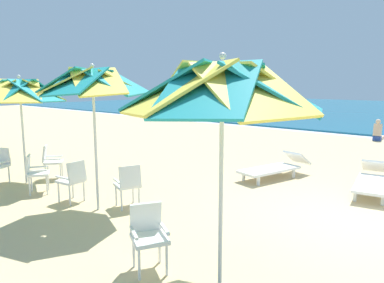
{
  "coord_description": "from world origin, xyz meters",
  "views": [
    {
      "loc": [
        1.83,
        -6.36,
        2.41
      ],
      "look_at": [
        -3.93,
        0.15,
        1.0
      ],
      "focal_mm": 33.54,
      "sensor_mm": 36.0,
      "label": 1
    }
  ],
  "objects_px": {
    "beach_umbrella_0": "(222,90)",
    "beach_umbrella_1": "(93,84)",
    "plastic_chair_4": "(35,171)",
    "plastic_chair_5": "(51,160)",
    "plastic_chair_0": "(148,233)",
    "plastic_chair_2": "(128,183)",
    "plastic_chair_1": "(73,179)",
    "sun_lounger_2": "(275,167)",
    "beach_umbrella_2": "(20,92)",
    "sun_lounger_1": "(373,180)",
    "beachgoer_seated": "(378,133)"
  },
  "relations": [
    {
      "from": "plastic_chair_0",
      "to": "beach_umbrella_2",
      "type": "bearing_deg",
      "value": 171.82
    },
    {
      "from": "beach_umbrella_0",
      "to": "plastic_chair_4",
      "type": "distance_m",
      "value": 5.61
    },
    {
      "from": "beach_umbrella_0",
      "to": "plastic_chair_4",
      "type": "height_order",
      "value": "beach_umbrella_0"
    },
    {
      "from": "beach_umbrella_1",
      "to": "sun_lounger_1",
      "type": "xyz_separation_m",
      "value": [
        3.65,
        4.68,
        -2.12
      ]
    },
    {
      "from": "plastic_chair_4",
      "to": "plastic_chair_5",
      "type": "relative_size",
      "value": 1.0
    },
    {
      "from": "plastic_chair_4",
      "to": "sun_lounger_1",
      "type": "bearing_deg",
      "value": 41.84
    },
    {
      "from": "sun_lounger_2",
      "to": "plastic_chair_5",
      "type": "bearing_deg",
      "value": -137.42
    },
    {
      "from": "beach_umbrella_0",
      "to": "plastic_chair_2",
      "type": "bearing_deg",
      "value": 161.3
    },
    {
      "from": "plastic_chair_0",
      "to": "beach_umbrella_1",
      "type": "distance_m",
      "value": 3.2
    },
    {
      "from": "beach_umbrella_0",
      "to": "plastic_chair_0",
      "type": "distance_m",
      "value": 2.09
    },
    {
      "from": "sun_lounger_2",
      "to": "beachgoer_seated",
      "type": "bearing_deg",
      "value": 88.31
    },
    {
      "from": "sun_lounger_1",
      "to": "plastic_chair_4",
      "type": "bearing_deg",
      "value": -138.16
    },
    {
      "from": "plastic_chair_2",
      "to": "plastic_chair_4",
      "type": "xyz_separation_m",
      "value": [
        -2.29,
        -0.76,
        0.0
      ]
    },
    {
      "from": "beach_umbrella_1",
      "to": "plastic_chair_5",
      "type": "xyz_separation_m",
      "value": [
        -2.81,
        0.51,
        -1.91
      ]
    },
    {
      "from": "sun_lounger_1",
      "to": "plastic_chair_5",
      "type": "bearing_deg",
      "value": -147.17
    },
    {
      "from": "plastic_chair_0",
      "to": "plastic_chair_1",
      "type": "height_order",
      "value": "same"
    },
    {
      "from": "beach_umbrella_0",
      "to": "beach_umbrella_1",
      "type": "relative_size",
      "value": 0.99
    },
    {
      "from": "plastic_chair_1",
      "to": "sun_lounger_2",
      "type": "relative_size",
      "value": 0.39
    },
    {
      "from": "plastic_chair_1",
      "to": "sun_lounger_2",
      "type": "height_order",
      "value": "plastic_chair_1"
    },
    {
      "from": "plastic_chair_2",
      "to": "beach_umbrella_2",
      "type": "distance_m",
      "value": 3.75
    },
    {
      "from": "plastic_chair_0",
      "to": "beach_umbrella_2",
      "type": "xyz_separation_m",
      "value": [
        -5.34,
        0.77,
        1.72
      ]
    },
    {
      "from": "plastic_chair_0",
      "to": "sun_lounger_2",
      "type": "bearing_deg",
      "value": 101.06
    },
    {
      "from": "plastic_chair_0",
      "to": "plastic_chair_2",
      "type": "xyz_separation_m",
      "value": [
        -2.05,
        1.3,
        0.0
      ]
    },
    {
      "from": "plastic_chair_2",
      "to": "beach_umbrella_2",
      "type": "bearing_deg",
      "value": -170.74
    },
    {
      "from": "plastic_chair_1",
      "to": "plastic_chair_5",
      "type": "height_order",
      "value": "same"
    },
    {
      "from": "plastic_chair_5",
      "to": "sun_lounger_1",
      "type": "height_order",
      "value": "plastic_chair_5"
    },
    {
      "from": "plastic_chair_4",
      "to": "plastic_chair_5",
      "type": "height_order",
      "value": "same"
    },
    {
      "from": "sun_lounger_2",
      "to": "sun_lounger_1",
      "type": "bearing_deg",
      "value": 7.59
    },
    {
      "from": "plastic_chair_1",
      "to": "plastic_chair_2",
      "type": "distance_m",
      "value": 1.24
    },
    {
      "from": "beach_umbrella_2",
      "to": "beachgoer_seated",
      "type": "bearing_deg",
      "value": 70.68
    },
    {
      "from": "beach_umbrella_1",
      "to": "beach_umbrella_0",
      "type": "bearing_deg",
      "value": -9.51
    },
    {
      "from": "beach_umbrella_1",
      "to": "plastic_chair_5",
      "type": "height_order",
      "value": "beach_umbrella_1"
    },
    {
      "from": "plastic_chair_4",
      "to": "sun_lounger_2",
      "type": "height_order",
      "value": "plastic_chair_4"
    },
    {
      "from": "beach_umbrella_0",
      "to": "beach_umbrella_2",
      "type": "distance_m",
      "value": 6.31
    },
    {
      "from": "plastic_chair_4",
      "to": "plastic_chair_5",
      "type": "distance_m",
      "value": 1.21
    },
    {
      "from": "beach_umbrella_2",
      "to": "plastic_chair_5",
      "type": "xyz_separation_m",
      "value": [
        0.1,
        0.59,
        -1.72
      ]
    },
    {
      "from": "beach_umbrella_0",
      "to": "beachgoer_seated",
      "type": "relative_size",
      "value": 2.96
    },
    {
      "from": "plastic_chair_4",
      "to": "plastic_chair_2",
      "type": "bearing_deg",
      "value": 18.41
    },
    {
      "from": "beach_umbrella_0",
      "to": "beach_umbrella_1",
      "type": "distance_m",
      "value": 3.42
    },
    {
      "from": "beach_umbrella_1",
      "to": "plastic_chair_4",
      "type": "relative_size",
      "value": 3.2
    },
    {
      "from": "plastic_chair_1",
      "to": "plastic_chair_5",
      "type": "bearing_deg",
      "value": 164.12
    },
    {
      "from": "plastic_chair_0",
      "to": "plastic_chair_5",
      "type": "bearing_deg",
      "value": 165.43
    },
    {
      "from": "plastic_chair_0",
      "to": "beachgoer_seated",
      "type": "relative_size",
      "value": 0.94
    },
    {
      "from": "plastic_chair_2",
      "to": "sun_lounger_1",
      "type": "height_order",
      "value": "plastic_chair_2"
    },
    {
      "from": "plastic_chair_5",
      "to": "beachgoer_seated",
      "type": "bearing_deg",
      "value": 70.26
    },
    {
      "from": "plastic_chair_2",
      "to": "beach_umbrella_1",
      "type": "bearing_deg",
      "value": -129.64
    },
    {
      "from": "beach_umbrella_2",
      "to": "sun_lounger_2",
      "type": "height_order",
      "value": "beach_umbrella_2"
    },
    {
      "from": "plastic_chair_4",
      "to": "sun_lounger_2",
      "type": "relative_size",
      "value": 0.39
    },
    {
      "from": "plastic_chair_4",
      "to": "sun_lounger_1",
      "type": "height_order",
      "value": "plastic_chair_4"
    },
    {
      "from": "plastic_chair_5",
      "to": "beachgoer_seated",
      "type": "height_order",
      "value": "beachgoer_seated"
    }
  ]
}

